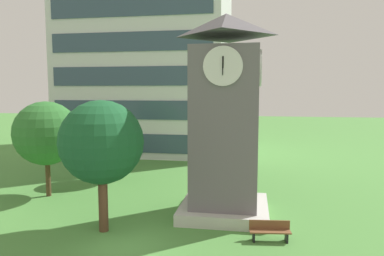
{
  "coord_description": "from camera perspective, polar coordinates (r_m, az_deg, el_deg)",
  "views": [
    {
      "loc": [
        5.29,
        -13.92,
        6.63
      ],
      "look_at": [
        1.94,
        5.66,
        4.53
      ],
      "focal_mm": 33.21,
      "sensor_mm": 36.0,
      "label": 1
    }
  ],
  "objects": [
    {
      "name": "tree_streetside",
      "position": [
        26.66,
        -12.46,
        -0.77
      ],
      "size": [
        3.26,
        3.26,
        5.19
      ],
      "color": "#513823",
      "rests_on": "ground"
    },
    {
      "name": "tree_by_building",
      "position": [
        16.94,
        -14.32,
        -2.28
      ],
      "size": [
        3.9,
        3.9,
        6.21
      ],
      "color": "#513823",
      "rests_on": "ground"
    },
    {
      "name": "clock_tower",
      "position": [
        18.73,
        5.36,
        0.13
      ],
      "size": [
        4.59,
        4.59,
        10.54
      ],
      "color": "slate",
      "rests_on": "ground"
    },
    {
      "name": "ground_plane",
      "position": [
        16.3,
        -10.67,
        -18.07
      ],
      "size": [
        160.0,
        160.0,
        0.0
      ],
      "primitive_type": "plane",
      "color": "#4C893D"
    },
    {
      "name": "office_building",
      "position": [
        42.07,
        -6.55,
        16.63
      ],
      "size": [
        17.1,
        14.76,
        28.8
      ],
      "color": "silver",
      "rests_on": "ground"
    },
    {
      "name": "park_bench",
      "position": [
        16.69,
        12.39,
        -15.8
      ],
      "size": [
        1.84,
        0.69,
        0.88
      ],
      "color": "brown",
      "rests_on": "ground"
    },
    {
      "name": "tree_near_tower",
      "position": [
        23.83,
        -22.37,
        -0.8
      ],
      "size": [
        3.97,
        3.97,
        5.98
      ],
      "color": "#513823",
      "rests_on": "ground"
    }
  ]
}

